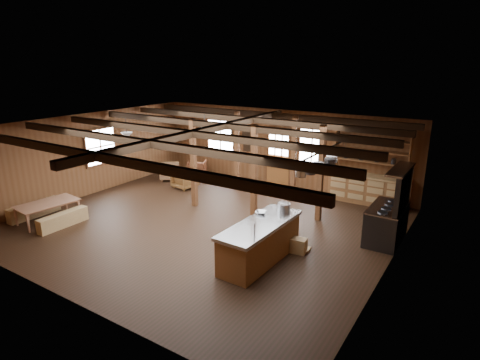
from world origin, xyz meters
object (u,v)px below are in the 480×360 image
(commercial_range, at_px, (389,218))
(armchair_b, at_px, (185,179))
(armchair_c, at_px, (170,171))
(dining_table, at_px, (49,212))
(kitchen_island, at_px, (260,242))
(armchair_a, at_px, (197,168))

(commercial_range, height_order, armchair_b, commercial_range)
(armchair_b, xyz_separation_m, armchair_c, (-1.19, 0.50, -0.02))
(commercial_range, distance_m, armchair_c, 8.59)
(commercial_range, relative_size, dining_table, 1.21)
(kitchen_island, relative_size, commercial_range, 1.28)
(armchair_a, bearing_deg, commercial_range, 138.92)
(kitchen_island, height_order, commercial_range, commercial_range)
(armchair_a, bearing_deg, armchair_c, 36.09)
(commercial_range, height_order, armchair_a, commercial_range)
(commercial_range, bearing_deg, armchair_b, 174.68)
(dining_table, distance_m, armchair_b, 4.76)
(kitchen_island, distance_m, armchair_c, 7.35)
(dining_table, height_order, armchair_a, armchair_a)
(armchair_a, height_order, armchair_b, armchair_b)
(commercial_range, xyz_separation_m, armchair_a, (-7.96, 2.20, -0.32))
(armchair_c, bearing_deg, armchair_b, -150.07)
(kitchen_island, xyz_separation_m, commercial_range, (2.24, 2.67, 0.16))
(dining_table, distance_m, armchair_a, 6.14)
(armchair_b, bearing_deg, armchair_a, -57.42)
(commercial_range, relative_size, armchair_c, 2.73)
(kitchen_island, bearing_deg, armchair_c, 150.16)
(kitchen_island, bearing_deg, armchair_a, 141.28)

